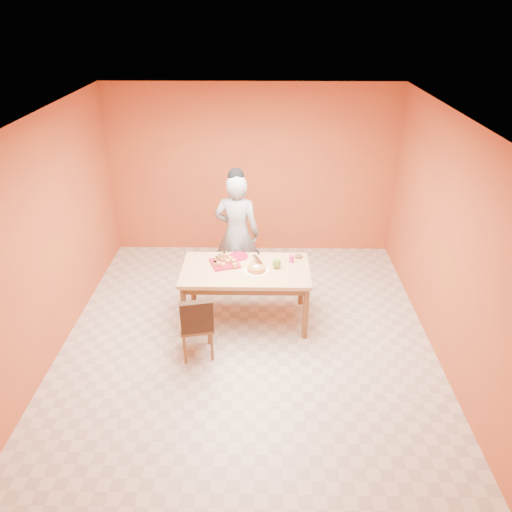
{
  "coord_description": "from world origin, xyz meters",
  "views": [
    {
      "loc": [
        0.19,
        -5.06,
        3.78
      ],
      "look_at": [
        0.1,
        0.3,
        0.99
      ],
      "focal_mm": 35.0,
      "sensor_mm": 36.0,
      "label": 1
    }
  ],
  "objects_px": {
    "dining_table": "(246,275)",
    "dining_chair": "(196,324)",
    "egg_ornament": "(277,263)",
    "sponge_cake": "(256,269)",
    "person": "(237,234)",
    "pastry_platter": "(225,263)",
    "checker_tin": "(299,256)",
    "red_dinner_plate": "(239,256)",
    "magenta_glass": "(292,259)"
  },
  "relations": [
    {
      "from": "red_dinner_plate",
      "to": "magenta_glass",
      "type": "bearing_deg",
      "value": -11.06
    },
    {
      "from": "dining_chair",
      "to": "checker_tin",
      "type": "distance_m",
      "value": 1.66
    },
    {
      "from": "dining_table",
      "to": "sponge_cake",
      "type": "bearing_deg",
      "value": -26.11
    },
    {
      "from": "pastry_platter",
      "to": "red_dinner_plate",
      "type": "xyz_separation_m",
      "value": [
        0.17,
        0.2,
        -0.0
      ]
    },
    {
      "from": "person",
      "to": "red_dinner_plate",
      "type": "xyz_separation_m",
      "value": [
        0.04,
        -0.49,
        -0.1
      ]
    },
    {
      "from": "dining_table",
      "to": "sponge_cake",
      "type": "relative_size",
      "value": 6.99
    },
    {
      "from": "dining_table",
      "to": "person",
      "type": "relative_size",
      "value": 0.93
    },
    {
      "from": "sponge_cake",
      "to": "egg_ornament",
      "type": "height_order",
      "value": "egg_ornament"
    },
    {
      "from": "red_dinner_plate",
      "to": "checker_tin",
      "type": "distance_m",
      "value": 0.78
    },
    {
      "from": "sponge_cake",
      "to": "red_dinner_plate",
      "type": "bearing_deg",
      "value": 121.66
    },
    {
      "from": "sponge_cake",
      "to": "magenta_glass",
      "type": "bearing_deg",
      "value": 29.6
    },
    {
      "from": "person",
      "to": "checker_tin",
      "type": "xyz_separation_m",
      "value": [
        0.83,
        -0.49,
        -0.09
      ]
    },
    {
      "from": "dining_table",
      "to": "sponge_cake",
      "type": "xyz_separation_m",
      "value": [
        0.14,
        -0.07,
        0.13
      ]
    },
    {
      "from": "person",
      "to": "egg_ornament",
      "type": "distance_m",
      "value": 0.95
    },
    {
      "from": "person",
      "to": "egg_ornament",
      "type": "relative_size",
      "value": 12.43
    },
    {
      "from": "egg_ornament",
      "to": "sponge_cake",
      "type": "bearing_deg",
      "value": -149.64
    },
    {
      "from": "pastry_platter",
      "to": "sponge_cake",
      "type": "distance_m",
      "value": 0.45
    },
    {
      "from": "dining_table",
      "to": "sponge_cake",
      "type": "distance_m",
      "value": 0.2
    },
    {
      "from": "egg_ornament",
      "to": "pastry_platter",
      "type": "bearing_deg",
      "value": -177.39
    },
    {
      "from": "pastry_platter",
      "to": "checker_tin",
      "type": "bearing_deg",
      "value": 11.58
    },
    {
      "from": "sponge_cake",
      "to": "egg_ornament",
      "type": "bearing_deg",
      "value": 19.1
    },
    {
      "from": "red_dinner_plate",
      "to": "egg_ornament",
      "type": "height_order",
      "value": "egg_ornament"
    },
    {
      "from": "dining_table",
      "to": "dining_chair",
      "type": "xyz_separation_m",
      "value": [
        -0.55,
        -0.74,
        -0.23
      ]
    },
    {
      "from": "dining_table",
      "to": "checker_tin",
      "type": "height_order",
      "value": "checker_tin"
    },
    {
      "from": "sponge_cake",
      "to": "magenta_glass",
      "type": "xyz_separation_m",
      "value": [
        0.45,
        0.25,
        0.01
      ]
    },
    {
      "from": "checker_tin",
      "to": "person",
      "type": "bearing_deg",
      "value": 149.18
    },
    {
      "from": "dining_table",
      "to": "egg_ornament",
      "type": "xyz_separation_m",
      "value": [
        0.39,
        0.02,
        0.16
      ]
    },
    {
      "from": "sponge_cake",
      "to": "checker_tin",
      "type": "xyz_separation_m",
      "value": [
        0.54,
        0.38,
        -0.02
      ]
    },
    {
      "from": "dining_table",
      "to": "dining_chair",
      "type": "height_order",
      "value": "dining_chair"
    },
    {
      "from": "person",
      "to": "magenta_glass",
      "type": "xyz_separation_m",
      "value": [
        0.73,
        -0.62,
        -0.06
      ]
    },
    {
      "from": "dining_table",
      "to": "checker_tin",
      "type": "xyz_separation_m",
      "value": [
        0.68,
        0.32,
        0.11
      ]
    },
    {
      "from": "sponge_cake",
      "to": "dining_table",
      "type": "bearing_deg",
      "value": 153.89
    },
    {
      "from": "person",
      "to": "pastry_platter",
      "type": "xyz_separation_m",
      "value": [
        -0.12,
        -0.69,
        -0.09
      ]
    },
    {
      "from": "magenta_glass",
      "to": "person",
      "type": "bearing_deg",
      "value": 139.54
    },
    {
      "from": "egg_ornament",
      "to": "checker_tin",
      "type": "xyz_separation_m",
      "value": [
        0.29,
        0.29,
        -0.05
      ]
    },
    {
      "from": "dining_chair",
      "to": "magenta_glass",
      "type": "distance_m",
      "value": 1.51
    },
    {
      "from": "egg_ornament",
      "to": "checker_tin",
      "type": "height_order",
      "value": "egg_ornament"
    },
    {
      "from": "dining_chair",
      "to": "person",
      "type": "height_order",
      "value": "person"
    },
    {
      "from": "dining_chair",
      "to": "egg_ornament",
      "type": "xyz_separation_m",
      "value": [
        0.94,
        0.76,
        0.39
      ]
    },
    {
      "from": "egg_ornament",
      "to": "magenta_glass",
      "type": "bearing_deg",
      "value": 51.82
    },
    {
      "from": "red_dinner_plate",
      "to": "checker_tin",
      "type": "bearing_deg",
      "value": -0.4
    },
    {
      "from": "sponge_cake",
      "to": "magenta_glass",
      "type": "height_order",
      "value": "magenta_glass"
    },
    {
      "from": "dining_table",
      "to": "dining_chair",
      "type": "bearing_deg",
      "value": -126.53
    },
    {
      "from": "red_dinner_plate",
      "to": "dining_chair",
      "type": "bearing_deg",
      "value": -112.76
    },
    {
      "from": "red_dinner_plate",
      "to": "egg_ornament",
      "type": "distance_m",
      "value": 0.58
    },
    {
      "from": "pastry_platter",
      "to": "sponge_cake",
      "type": "xyz_separation_m",
      "value": [
        0.41,
        -0.19,
        0.03
      ]
    },
    {
      "from": "red_dinner_plate",
      "to": "sponge_cake",
      "type": "bearing_deg",
      "value": -58.34
    },
    {
      "from": "dining_table",
      "to": "egg_ornament",
      "type": "height_order",
      "value": "egg_ornament"
    },
    {
      "from": "person",
      "to": "egg_ornament",
      "type": "bearing_deg",
      "value": 132.65
    },
    {
      "from": "person",
      "to": "sponge_cake",
      "type": "bearing_deg",
      "value": 116.38
    }
  ]
}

